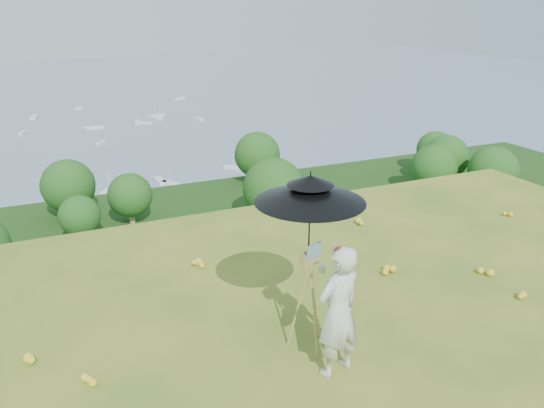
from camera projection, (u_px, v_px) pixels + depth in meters
name	position (u px, v px, depth m)	size (l,w,h in m)	color
ground	(495.00, 394.00, 6.21)	(14.00, 14.00, 0.00)	#4C631C
shoreline_tier	(94.00, 281.00, 82.98)	(170.00, 28.00, 8.00)	slate
bay_water	(47.00, 104.00, 223.52)	(700.00, 700.00, 0.00)	slate
slope_trees	(124.00, 269.00, 41.41)	(110.00, 50.00, 6.00)	#1E5318
harbor_town	(89.00, 243.00, 80.71)	(110.00, 22.00, 5.00)	silver
moored_boats	(12.00, 149.00, 151.01)	(140.00, 140.00, 0.70)	silver
wildflowers	(480.00, 377.00, 6.41)	(10.00, 10.50, 0.12)	gold
painter	(338.00, 312.00, 6.30)	(0.63, 0.41, 1.72)	beige
field_easel	(309.00, 296.00, 6.83)	(0.58, 0.58, 1.52)	#A88346
sun_umbrella	(309.00, 218.00, 6.47)	(1.36, 1.36, 1.18)	black
painter_cap	(341.00, 250.00, 6.02)	(0.18, 0.21, 0.10)	#C16A7B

